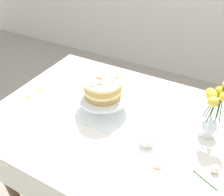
{
  "coord_description": "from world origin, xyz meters",
  "views": [
    {
      "loc": [
        0.42,
        -0.86,
        1.61
      ],
      "look_at": [
        -0.05,
        0.01,
        0.86
      ],
      "focal_mm": 37.5,
      "sensor_mm": 36.0,
      "label": 1
    }
  ],
  "objects_px": {
    "cake_stand": "(103,98)",
    "fallen_rose": "(215,169)",
    "dining_table": "(116,133)",
    "flower_vase": "(213,111)",
    "teacup": "(147,142)",
    "layer_cake": "(103,87)"
  },
  "relations": [
    {
      "from": "cake_stand",
      "to": "teacup",
      "type": "xyz_separation_m",
      "value": [
        0.32,
        -0.14,
        -0.06
      ]
    },
    {
      "from": "flower_vase",
      "to": "teacup",
      "type": "bearing_deg",
      "value": -138.96
    },
    {
      "from": "dining_table",
      "to": "cake_stand",
      "type": "relative_size",
      "value": 4.83
    },
    {
      "from": "dining_table",
      "to": "teacup",
      "type": "distance_m",
      "value": 0.25
    },
    {
      "from": "dining_table",
      "to": "fallen_rose",
      "type": "relative_size",
      "value": 12.54
    },
    {
      "from": "dining_table",
      "to": "fallen_rose",
      "type": "bearing_deg",
      "value": -9.41
    },
    {
      "from": "cake_stand",
      "to": "fallen_rose",
      "type": "distance_m",
      "value": 0.66
    },
    {
      "from": "dining_table",
      "to": "fallen_rose",
      "type": "xyz_separation_m",
      "value": [
        0.52,
        -0.09,
        0.11
      ]
    },
    {
      "from": "flower_vase",
      "to": "fallen_rose",
      "type": "relative_size",
      "value": 2.86
    },
    {
      "from": "cake_stand",
      "to": "layer_cake",
      "type": "bearing_deg",
      "value": -30.94
    },
    {
      "from": "dining_table",
      "to": "flower_vase",
      "type": "xyz_separation_m",
      "value": [
        0.45,
        0.13,
        0.24
      ]
    },
    {
      "from": "flower_vase",
      "to": "cake_stand",
      "type": "bearing_deg",
      "value": -172.33
    },
    {
      "from": "teacup",
      "to": "fallen_rose",
      "type": "height_order",
      "value": "teacup"
    },
    {
      "from": "dining_table",
      "to": "layer_cake",
      "type": "height_order",
      "value": "layer_cake"
    },
    {
      "from": "flower_vase",
      "to": "dining_table",
      "type": "bearing_deg",
      "value": -163.62
    },
    {
      "from": "dining_table",
      "to": "cake_stand",
      "type": "distance_m",
      "value": 0.22
    },
    {
      "from": "layer_cake",
      "to": "flower_vase",
      "type": "height_order",
      "value": "flower_vase"
    },
    {
      "from": "cake_stand",
      "to": "fallen_rose",
      "type": "xyz_separation_m",
      "value": [
        0.64,
        -0.14,
        -0.06
      ]
    },
    {
      "from": "teacup",
      "to": "dining_table",
      "type": "bearing_deg",
      "value": 158.75
    },
    {
      "from": "layer_cake",
      "to": "flower_vase",
      "type": "relative_size",
      "value": 0.66
    },
    {
      "from": "dining_table",
      "to": "cake_stand",
      "type": "xyz_separation_m",
      "value": [
        -0.11,
        0.06,
        0.17
      ]
    },
    {
      "from": "layer_cake",
      "to": "dining_table",
      "type": "bearing_deg",
      "value": -25.9
    }
  ]
}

